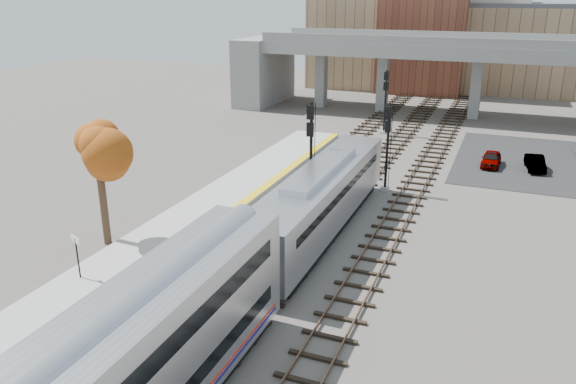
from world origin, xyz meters
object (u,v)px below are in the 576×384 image
Objects in this scene: car_a at (491,159)px; car_b at (535,163)px; signal_mast_mid at (387,150)px; signal_mast_far at (385,104)px; locomotive at (321,198)px; tree at (97,152)px; signal_mast_near at (311,156)px.

car_b is (3.48, 0.16, -0.02)m from car_a.
signal_mast_mid reaches higher than car_a.
signal_mast_mid is at bearing -145.45° from car_b.
car_a is at bearing 53.54° from signal_mast_mid.
signal_mast_far is at bearing 145.87° from car_a.
signal_mast_mid is at bearing -76.97° from signal_mast_far.
signal_mast_mid is at bearing 77.73° from locomotive.
car_a is at bearing 50.90° from tree.
locomotive is 13.25m from tree.
tree is (-11.22, -6.20, 3.38)m from locomotive.
signal_mast_mid is 14.55m from car_b.
signal_mast_far reaches higher than car_a.
tree reaches higher than car_b.
tree is at bearing -130.65° from signal_mast_mid.
signal_mast_near is 22.94m from signal_mast_far.
signal_mast_near is 1.97× the size of car_a.
signal_mast_mid reaches higher than locomotive.
signal_mast_far reaches higher than signal_mast_mid.
tree is at bearing -141.54° from car_b.
signal_mast_near is at bearing -128.18° from signal_mast_mid.
signal_mast_near is 1.11× the size of signal_mast_far.
locomotive is at bearing -131.67° from car_b.
signal_mast_far reaches higher than locomotive.
car_a is at bearing 52.92° from signal_mast_near.
car_b is at bearing 4.80° from car_a.
signal_mast_far is 1.78× the size of car_a.
signal_mast_far is at bearing 90.00° from signal_mast_near.
signal_mast_near is 13.81m from tree.
car_a is 1.00× the size of car_b.
signal_mast_near is 0.96× the size of tree.
signal_mast_far is 1.79× the size of car_b.
signal_mast_far is at bearing 94.46° from locomotive.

